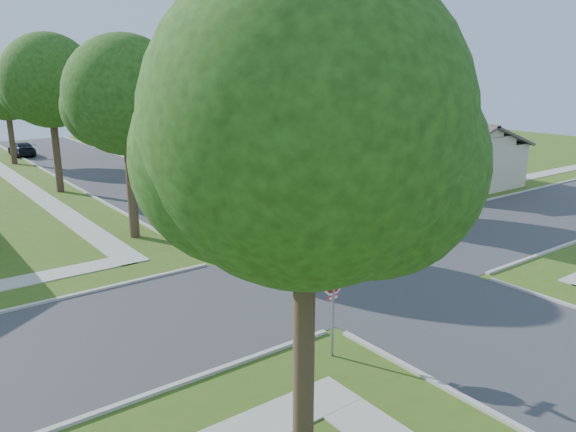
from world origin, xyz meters
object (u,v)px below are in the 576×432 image
(stop_sign_ne, at_px, (351,184))
(house_ne_near, at_px, (408,157))
(car_driveway, at_px, (418,187))
(tree_ne_corner, at_px, (386,109))
(car_curb_east, at_px, (152,158))
(tree_e_mid, at_px, (192,86))
(house_ne_far, at_px, (262,133))
(tree_w_near, at_px, (126,101))
(tree_w_mid, at_px, (50,85))
(car_curb_west, at_px, (22,149))
(tree_sw_corner, at_px, (308,139))
(stop_sign_sw, at_px, (333,285))
(tree_w_far, at_px, (7,94))
(tree_e_near, at_px, (298,104))
(tree_e_far, at_px, (123,85))

(stop_sign_ne, bearing_deg, house_ne_near, 29.14)
(car_driveway, bearing_deg, tree_ne_corner, 86.96)
(car_driveway, height_order, car_curb_east, car_curb_east)
(tree_e_mid, height_order, house_ne_far, tree_e_mid)
(tree_w_near, bearing_deg, tree_w_mid, 89.98)
(tree_w_near, relative_size, tree_ne_corner, 1.04)
(car_curb_west, bearing_deg, house_ne_near, 125.06)
(tree_sw_corner, distance_m, house_ne_near, 29.92)
(tree_w_mid, bearing_deg, car_driveway, -42.52)
(tree_w_near, relative_size, car_driveway, 2.02)
(tree_w_mid, bearing_deg, car_curb_west, 85.22)
(car_curb_west, bearing_deg, tree_sw_corner, 84.53)
(stop_sign_ne, relative_size, house_ne_near, 0.22)
(stop_sign_sw, height_order, tree_sw_corner, tree_sw_corner)
(house_ne_near, height_order, house_ne_far, same)
(tree_w_far, height_order, tree_sw_corner, tree_sw_corner)
(house_ne_near, xyz_separation_m, car_driveway, (-4.49, -4.79, -0.79))
(tree_w_far, relative_size, tree_ne_corner, 0.93)
(stop_sign_sw, bearing_deg, tree_sw_corner, -140.03)
(house_ne_far, bearing_deg, car_curb_west, 154.32)
(stop_sign_sw, relative_size, house_ne_far, 0.22)
(tree_w_far, bearing_deg, tree_e_near, -69.39)
(tree_e_near, relative_size, tree_sw_corner, 0.87)
(stop_sign_ne, distance_m, tree_w_mid, 19.31)
(tree_w_mid, bearing_deg, house_ne_near, -25.88)
(tree_e_mid, xyz_separation_m, car_curb_east, (-1.56, 4.06, -5.42))
(tree_e_mid, xyz_separation_m, house_ne_far, (11.23, 7.99, -4.74))
(tree_w_far, bearing_deg, tree_sw_corner, -93.89)
(tree_e_mid, relative_size, tree_w_mid, 0.96)
(tree_e_mid, distance_m, tree_e_far, 13.00)
(tree_e_mid, xyz_separation_m, tree_w_far, (-9.41, 13.00, -0.75))
(tree_e_mid, xyz_separation_m, tree_ne_corner, (1.60, -16.80, -0.66))
(car_curb_west, bearing_deg, stop_sign_sw, 87.88)
(tree_w_near, bearing_deg, house_ne_far, 44.09)
(tree_ne_corner, height_order, car_driveway, tree_ne_corner)
(tree_w_far, distance_m, car_curb_east, 12.79)
(tree_w_mid, height_order, car_curb_west, tree_w_mid)
(tree_w_mid, xyz_separation_m, car_driveway, (16.14, -14.80, -5.76))
(house_ne_far, bearing_deg, tree_e_far, 155.97)
(stop_sign_sw, bearing_deg, house_ne_near, 37.18)
(car_curb_east, bearing_deg, tree_e_near, -82.90)
(stop_sign_ne, distance_m, tree_e_far, 29.57)
(tree_w_far, bearing_deg, tree_e_far, 0.00)
(house_ne_far, distance_m, car_driveway, 23.24)
(tree_e_mid, bearing_deg, tree_ne_corner, -84.55)
(tree_e_mid, bearing_deg, tree_w_near, -128.08)
(stop_sign_sw, xyz_separation_m, tree_e_far, (9.45, 38.71, 3.95))
(house_ne_far, bearing_deg, car_curb_east, -162.91)
(tree_e_mid, bearing_deg, tree_e_near, -90.03)
(tree_w_near, xyz_separation_m, car_curb_west, (1.44, 29.22, -5.52))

